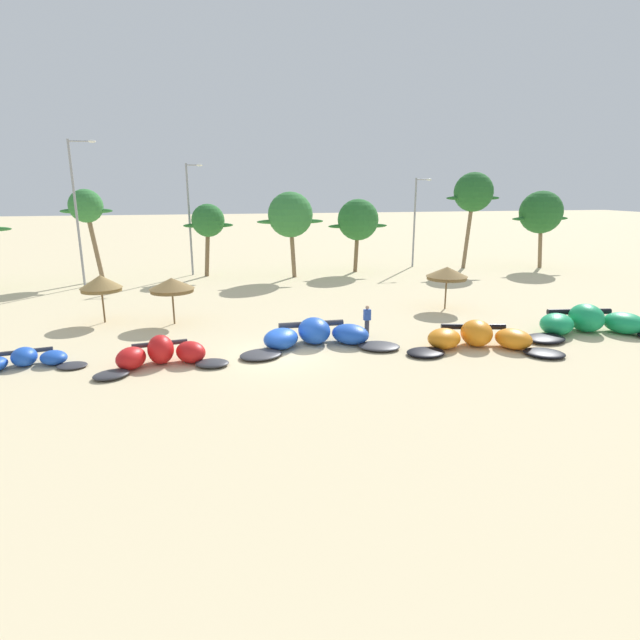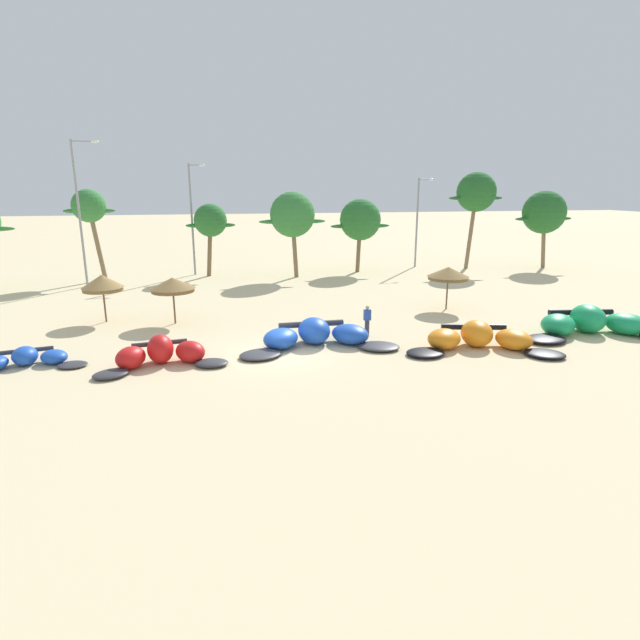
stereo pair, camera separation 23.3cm
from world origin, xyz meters
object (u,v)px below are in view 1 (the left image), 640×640
lamppost_west_center (190,214)px  lamppost_east_center (416,218)px  palm_left (86,208)px  beach_umbrella_near_van (101,283)px  kite_left (161,355)px  beach_umbrella_middle (172,285)px  kite_far_left (24,361)px  kite_right_of_center (590,323)px  beach_umbrella_near_palms (447,273)px  lamppost_west (78,208)px  palm_right (541,213)px  palm_right_of_gap (473,193)px  palm_center_right (358,220)px  kite_center (479,338)px  palm_center_left (290,215)px  person_near_kites (367,321)px  kite_left_of_center (316,336)px  palm_left_of_gap (208,221)px

lamppost_west_center → lamppost_east_center: 20.93m
palm_left → beach_umbrella_near_van: bearing=-77.1°
kite_left → beach_umbrella_middle: beach_umbrella_middle is taller
kite_far_left → palm_left: bearing=93.5°
kite_right_of_center → lamppost_east_center: 24.52m
beach_umbrella_near_palms → lamppost_west: (-23.93, 12.94, 3.74)m
palm_right → palm_right_of_gap: bearing=168.8°
kite_far_left → palm_center_right: 30.70m
kite_center → palm_center_left: bearing=104.4°
beach_umbrella_middle → palm_center_left: size_ratio=0.37×
person_near_kites → kite_far_left: bearing=-174.7°
kite_left_of_center → kite_right_of_center: bearing=-4.1°
beach_umbrella_middle → lamppost_west_center: 17.26m
kite_left → beach_umbrella_near_van: size_ratio=2.11×
kite_far_left → beach_umbrella_near_palms: 23.51m
kite_center → palm_right: bearing=50.1°
palm_left_of_gap → lamppost_east_center: bearing=4.0°
kite_far_left → palm_right: size_ratio=0.72×
beach_umbrella_near_palms → lamppost_east_center: 18.15m
kite_far_left → beach_umbrella_near_palms: bearing=15.4°
beach_umbrella_middle → beach_umbrella_near_palms: beach_umbrella_near_palms is taller
person_near_kites → lamppost_east_center: (11.77, 22.02, 3.88)m
beach_umbrella_middle → palm_right_of_gap: bearing=30.1°
palm_center_right → palm_right_of_gap: size_ratio=0.73×
palm_center_left → palm_center_right: bearing=14.4°
kite_far_left → person_near_kites: bearing=5.3°
person_near_kites → palm_right: palm_right is taller
lamppost_west_center → palm_center_right: bearing=-5.7°
beach_umbrella_middle → lamppost_east_center: bearing=38.6°
palm_left_of_gap → palm_right: size_ratio=0.86×
palm_center_right → palm_right: size_ratio=0.90×
palm_center_right → palm_right_of_gap: 11.30m
kite_center → kite_left_of_center: bearing=164.7°
kite_far_left → lamppost_west_center: size_ratio=0.55×
palm_right_of_gap → palm_right: (6.41, -1.26, -1.80)m
palm_left_of_gap → lamppost_west: bearing=-162.7°
palm_right_of_gap → lamppost_east_center: 5.64m
kite_left → beach_umbrella_middle: size_ratio=2.19×
kite_center → palm_left: (-21.82, 23.60, 5.45)m
person_near_kites → lamppost_west: 25.23m
palm_center_left → kite_left: bearing=-113.6°
kite_center → beach_umbrella_near_van: bearing=154.0°
lamppost_west → lamppost_west_center: lamppost_west is taller
kite_left_of_center → lamppost_west: size_ratio=0.74×
kite_center → person_near_kites: bearing=145.6°
kite_left_of_center → beach_umbrella_near_van: bearing=147.5°
kite_center → palm_center_right: size_ratio=1.14×
kite_left_of_center → palm_left: palm_left is taller
beach_umbrella_near_van → kite_center: bearing=-26.0°
palm_left → lamppost_west_center: 8.18m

